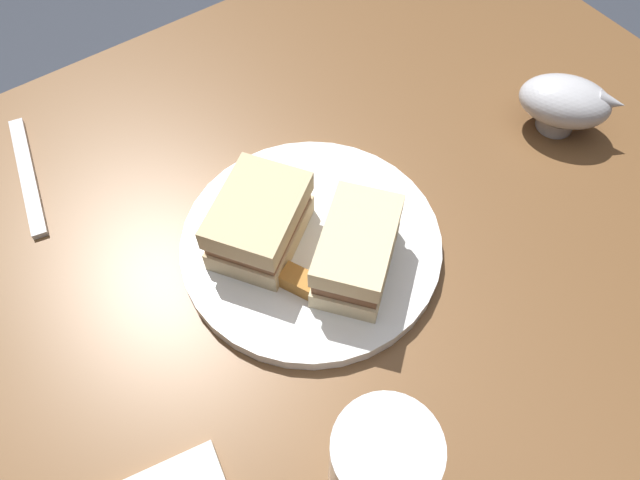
% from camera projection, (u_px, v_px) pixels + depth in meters
% --- Properties ---
extents(ground_plane, '(6.00, 6.00, 0.00)m').
position_uv_depth(ground_plane, '(323.00, 451.00, 1.27)').
color(ground_plane, '#333842').
extents(dining_table, '(1.11, 0.88, 0.76)m').
position_uv_depth(dining_table, '(324.00, 389.00, 0.95)').
color(dining_table, brown).
rests_on(dining_table, ground).
extents(plate, '(0.27, 0.27, 0.02)m').
position_uv_depth(plate, '(315.00, 242.00, 0.64)').
color(plate, white).
rests_on(plate, dining_table).
extents(sandwich_half_left, '(0.13, 0.12, 0.06)m').
position_uv_depth(sandwich_half_left, '(259.00, 221.00, 0.60)').
color(sandwich_half_left, '#CCB284').
rests_on(sandwich_half_left, plate).
extents(sandwich_half_right, '(0.13, 0.12, 0.06)m').
position_uv_depth(sandwich_half_right, '(357.00, 251.00, 0.58)').
color(sandwich_half_right, beige).
rests_on(sandwich_half_right, plate).
extents(potato_wedge_front, '(0.04, 0.06, 0.02)m').
position_uv_depth(potato_wedge_front, '(308.00, 285.00, 0.59)').
color(potato_wedge_front, '#AD702D').
rests_on(potato_wedge_front, plate).
extents(potato_wedge_middle, '(0.05, 0.04, 0.02)m').
position_uv_depth(potato_wedge_middle, '(273.00, 255.00, 0.61)').
color(potato_wedge_middle, gold).
rests_on(potato_wedge_middle, plate).
extents(potato_wedge_back, '(0.04, 0.02, 0.02)m').
position_uv_depth(potato_wedge_back, '(336.00, 266.00, 0.60)').
color(potato_wedge_back, gold).
rests_on(potato_wedge_back, plate).
extents(potato_wedge_left_edge, '(0.04, 0.03, 0.01)m').
position_uv_depth(potato_wedge_left_edge, '(349.00, 293.00, 0.59)').
color(potato_wedge_left_edge, gold).
rests_on(potato_wedge_left_edge, plate).
extents(potato_wedge_right_edge, '(0.03, 0.05, 0.02)m').
position_uv_depth(potato_wedge_right_edge, '(336.00, 282.00, 0.59)').
color(potato_wedge_right_edge, '#B77F33').
rests_on(potato_wedge_right_edge, plate).
extents(pint_glass, '(0.07, 0.07, 0.16)m').
position_uv_depth(pint_glass, '(377.00, 479.00, 0.45)').
color(pint_glass, white).
rests_on(pint_glass, dining_table).
extents(gravy_boat, '(0.12, 0.13, 0.07)m').
position_uv_depth(gravy_boat, '(565.00, 101.00, 0.70)').
color(gravy_boat, '#B7B7BC').
rests_on(gravy_boat, dining_table).
extents(fork, '(0.05, 0.18, 0.01)m').
position_uv_depth(fork, '(27.00, 175.00, 0.69)').
color(fork, silver).
rests_on(fork, dining_table).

